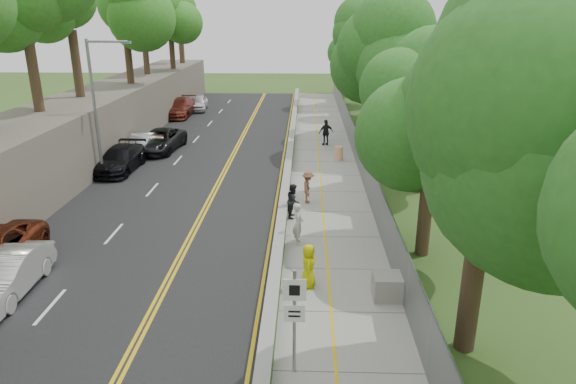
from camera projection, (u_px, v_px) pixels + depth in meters
ground at (265, 312)px, 16.95m from camera, size 140.00×140.00×0.00m
road at (195, 174)px, 31.27m from camera, size 11.20×66.00×0.04m
sidewalk at (326, 176)px, 31.01m from camera, size 4.20×66.00×0.05m
jersey_barrier at (288, 171)px, 30.99m from camera, size 0.42×66.00×0.60m
rock_embankment at (60, 142)px, 30.88m from camera, size 5.00×66.00×4.00m
chainlink_fence at (361, 160)px, 30.61m from camera, size 0.04×66.00×2.00m
trees_fenceside at (409, 57)px, 28.55m from camera, size 7.00×66.00×14.00m
streetlight at (98, 101)px, 28.96m from camera, size 2.52×0.22×8.00m
signpost at (294, 311)px, 13.42m from camera, size 0.62×0.09×3.10m
construction_barrel at (339, 153)px, 34.04m from camera, size 0.56×0.56×0.93m
concrete_block at (391, 286)px, 17.59m from camera, size 1.27×0.96×0.84m
car_1 at (7, 275)px, 17.74m from camera, size 1.70×4.48×1.46m
car_3 at (120, 159)px, 31.70m from camera, size 2.21×5.18×1.49m
car_4 at (158, 140)px, 36.48m from camera, size 1.83×4.17×1.40m
car_5 at (142, 144)px, 35.49m from camera, size 1.89×4.38×1.40m
car_6 at (160, 140)px, 36.29m from camera, size 3.00×5.60×1.49m
car_7 at (180, 107)px, 48.35m from camera, size 2.43×5.76×1.66m
car_8 at (198, 103)px, 51.38m from camera, size 2.15×4.57×1.51m
painter_0 at (309, 266)px, 18.16m from camera, size 0.59×0.84×1.63m
painter_1 at (298, 223)px, 21.58m from camera, size 0.50×0.70×1.81m
painter_2 at (293, 201)px, 24.43m from camera, size 0.72×0.87×1.65m
painter_3 at (308, 187)px, 26.26m from camera, size 0.64×1.09×1.68m
person_far at (326, 132)px, 37.69m from camera, size 1.21×0.84×1.91m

